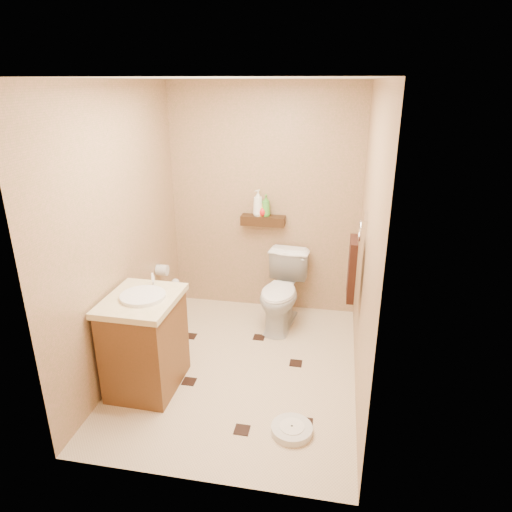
# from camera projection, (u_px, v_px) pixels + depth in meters

# --- Properties ---
(ground) EXTENTS (2.50, 2.50, 0.00)m
(ground) POSITION_uv_depth(u_px,v_px,m) (240.00, 368.00, 4.05)
(ground) COLOR beige
(ground) RESTS_ON ground
(wall_back) EXTENTS (2.00, 0.04, 2.40)m
(wall_back) POSITION_uv_depth(u_px,v_px,m) (264.00, 202.00, 4.77)
(wall_back) COLOR tan
(wall_back) RESTS_ON ground
(wall_front) EXTENTS (2.00, 0.04, 2.40)m
(wall_front) POSITION_uv_depth(u_px,v_px,m) (188.00, 314.00, 2.47)
(wall_front) COLOR tan
(wall_front) RESTS_ON ground
(wall_left) EXTENTS (0.04, 2.50, 2.40)m
(wall_left) POSITION_uv_depth(u_px,v_px,m) (121.00, 233.00, 3.79)
(wall_left) COLOR tan
(wall_left) RESTS_ON ground
(wall_right) EXTENTS (0.04, 2.50, 2.40)m
(wall_right) POSITION_uv_depth(u_px,v_px,m) (367.00, 248.00, 3.45)
(wall_right) COLOR tan
(wall_right) RESTS_ON ground
(ceiling) EXTENTS (2.00, 2.50, 0.02)m
(ceiling) POSITION_uv_depth(u_px,v_px,m) (236.00, 78.00, 3.19)
(ceiling) COLOR white
(ceiling) RESTS_ON wall_back
(wall_shelf) EXTENTS (0.46, 0.14, 0.10)m
(wall_shelf) POSITION_uv_depth(u_px,v_px,m) (263.00, 220.00, 4.76)
(wall_shelf) COLOR #3B2110
(wall_shelf) RESTS_ON wall_back
(floor_accents) EXTENTS (1.34, 1.40, 0.01)m
(floor_accents) POSITION_uv_depth(u_px,v_px,m) (245.00, 374.00, 3.96)
(floor_accents) COLOR black
(floor_accents) RESTS_ON ground
(toilet) EXTENTS (0.50, 0.78, 0.75)m
(toilet) POSITION_uv_depth(u_px,v_px,m) (282.00, 292.00, 4.64)
(toilet) COLOR white
(toilet) RESTS_ON ground
(vanity) EXTENTS (0.56, 0.67, 0.94)m
(vanity) POSITION_uv_depth(u_px,v_px,m) (145.00, 341.00, 3.68)
(vanity) COLOR brown
(vanity) RESTS_ON ground
(bathroom_scale) EXTENTS (0.32, 0.32, 0.06)m
(bathroom_scale) POSITION_uv_depth(u_px,v_px,m) (292.00, 429.00, 3.29)
(bathroom_scale) COLOR silver
(bathroom_scale) RESTS_ON ground
(toilet_brush) EXTENTS (0.11, 0.11, 0.50)m
(toilet_brush) POSITION_uv_depth(u_px,v_px,m) (177.00, 307.00, 4.75)
(toilet_brush) COLOR #196265
(toilet_brush) RESTS_ON ground
(towel_ring) EXTENTS (0.12, 0.30, 0.76)m
(towel_ring) POSITION_uv_depth(u_px,v_px,m) (353.00, 266.00, 3.79)
(towel_ring) COLOR silver
(towel_ring) RESTS_ON wall_right
(toilet_paper) EXTENTS (0.12, 0.11, 0.12)m
(toilet_paper) POSITION_uv_depth(u_px,v_px,m) (162.00, 270.00, 4.59)
(toilet_paper) COLOR silver
(toilet_paper) RESTS_ON wall_left
(bottle_a) EXTENTS (0.14, 0.14, 0.27)m
(bottle_a) POSITION_uv_depth(u_px,v_px,m) (258.00, 203.00, 4.70)
(bottle_a) COLOR white
(bottle_a) RESTS_ON wall_shelf
(bottle_b) EXTENTS (0.08, 0.08, 0.15)m
(bottle_b) POSITION_uv_depth(u_px,v_px,m) (261.00, 209.00, 4.72)
(bottle_b) COLOR yellow
(bottle_b) RESTS_ON wall_shelf
(bottle_c) EXTENTS (0.15, 0.15, 0.14)m
(bottle_c) POSITION_uv_depth(u_px,v_px,m) (263.00, 209.00, 4.72)
(bottle_c) COLOR red
(bottle_c) RESTS_ON wall_shelf
(bottle_d) EXTENTS (0.09, 0.09, 0.23)m
(bottle_d) POSITION_uv_depth(u_px,v_px,m) (266.00, 205.00, 4.70)
(bottle_d) COLOR green
(bottle_d) RESTS_ON wall_shelf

